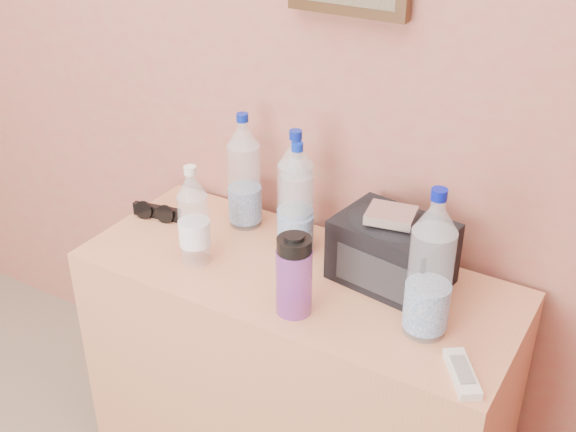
% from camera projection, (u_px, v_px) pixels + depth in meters
% --- Properties ---
extents(dresser, '(1.10, 0.46, 0.69)m').
position_uv_depth(dresser, '(296.00, 378.00, 1.95)').
color(dresser, '#9F8257').
rests_on(dresser, ground).
extents(pet_large_a, '(0.09, 0.09, 0.32)m').
position_uv_depth(pet_large_a, '(244.00, 177.00, 1.93)').
color(pet_large_a, silver).
rests_on(pet_large_a, dresser).
extents(pet_large_b, '(0.09, 0.09, 0.33)m').
position_uv_depth(pet_large_b, '(295.00, 198.00, 1.81)').
color(pet_large_b, silver).
rests_on(pet_large_b, dresser).
extents(pet_large_c, '(0.08, 0.08, 0.30)m').
position_uv_depth(pet_large_c, '(297.00, 205.00, 1.81)').
color(pet_large_c, silver).
rests_on(pet_large_c, dresser).
extents(pet_large_d, '(0.09, 0.09, 0.35)m').
position_uv_depth(pet_large_d, '(430.00, 272.00, 1.51)').
color(pet_large_d, '#AECDE1').
rests_on(pet_large_d, dresser).
extents(pet_small, '(0.08, 0.08, 0.26)m').
position_uv_depth(pet_small, '(194.00, 220.00, 1.78)').
color(pet_small, white).
rests_on(pet_small, dresser).
extents(nalgene_bottle, '(0.08, 0.08, 0.20)m').
position_uv_depth(nalgene_bottle, '(294.00, 274.00, 1.60)').
color(nalgene_bottle, purple).
rests_on(nalgene_bottle, dresser).
extents(sunglasses, '(0.15, 0.08, 0.04)m').
position_uv_depth(sunglasses, '(157.00, 212.00, 2.02)').
color(sunglasses, black).
rests_on(sunglasses, dresser).
extents(ac_remote, '(0.12, 0.14, 0.02)m').
position_uv_depth(ac_remote, '(462.00, 374.00, 1.45)').
color(ac_remote, white).
rests_on(ac_remote, dresser).
extents(toiletry_bag, '(0.29, 0.23, 0.18)m').
position_uv_depth(toiletry_bag, '(393.00, 248.00, 1.71)').
color(toiletry_bag, black).
rests_on(toiletry_bag, dresser).
extents(foil_packet, '(0.12, 0.11, 0.02)m').
position_uv_depth(foil_packet, '(391.00, 215.00, 1.65)').
color(foil_packet, silver).
rests_on(foil_packet, toiletry_bag).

